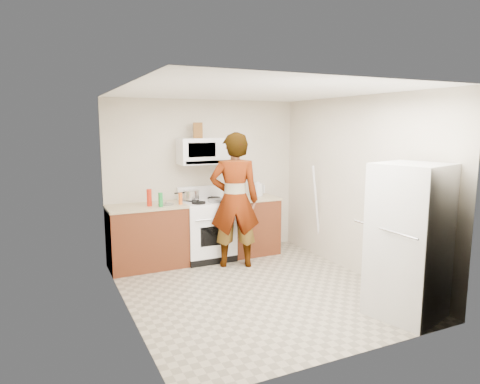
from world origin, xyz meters
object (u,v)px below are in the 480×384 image
person (235,200)px  saucepan (191,195)px  microwave (203,151)px  fridge (409,241)px  gas_range (207,229)px  kettle (258,190)px

person → saucepan: 0.77m
microwave → person: bearing=-67.2°
microwave → fridge: microwave is taller
gas_range → saucepan: (-0.20, 0.12, 0.54)m
person → saucepan: person is taller
kettle → microwave: bearing=166.1°
microwave → saucepan: bearing=-178.5°
microwave → person: person is taller
gas_range → person: person is taller
kettle → person: bearing=-151.1°
kettle → gas_range: bearing=173.8°
fridge → kettle: (-0.34, 2.92, 0.19)m
fridge → kettle: size_ratio=8.24×
microwave → fridge: (1.28, -2.97, -0.85)m
gas_range → kettle: (0.94, 0.08, 0.55)m
person → kettle: person is taller
person → kettle: 0.89m
microwave → saucepan: 0.71m
person → fridge: 2.57m
microwave → fridge: 3.34m
microwave → person: size_ratio=0.38×
gas_range → fridge: 3.14m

